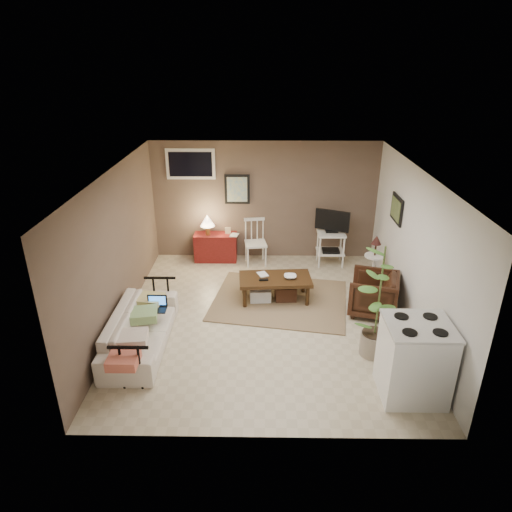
{
  "coord_description": "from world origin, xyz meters",
  "views": [
    {
      "loc": [
        -0.04,
        -6.33,
        3.94
      ],
      "look_at": [
        -0.14,
        0.35,
        0.95
      ],
      "focal_mm": 32.0,
      "sensor_mm": 36.0,
      "label": 1
    }
  ],
  "objects_px": {
    "red_console": "(215,245)",
    "potted_plant": "(379,298)",
    "tv_stand": "(331,236)",
    "side_table": "(375,254)",
    "armchair": "(373,292)",
    "coffee_table": "(274,287)",
    "spindle_chair": "(255,243)",
    "sofa": "(140,323)",
    "stove": "(414,360)"
  },
  "relations": [
    {
      "from": "coffee_table",
      "to": "spindle_chair",
      "type": "relative_size",
      "value": 1.37
    },
    {
      "from": "red_console",
      "to": "stove",
      "type": "distance_m",
      "value": 4.91
    },
    {
      "from": "spindle_chair",
      "to": "stove",
      "type": "relative_size",
      "value": 0.89
    },
    {
      "from": "spindle_chair",
      "to": "tv_stand",
      "type": "bearing_deg",
      "value": -1.28
    },
    {
      "from": "coffee_table",
      "to": "potted_plant",
      "type": "height_order",
      "value": "potted_plant"
    },
    {
      "from": "spindle_chair",
      "to": "side_table",
      "type": "distance_m",
      "value": 2.36
    },
    {
      "from": "coffee_table",
      "to": "red_console",
      "type": "relative_size",
      "value": 1.27
    },
    {
      "from": "sofa",
      "to": "red_console",
      "type": "distance_m",
      "value": 3.13
    },
    {
      "from": "red_console",
      "to": "side_table",
      "type": "relative_size",
      "value": 1.03
    },
    {
      "from": "tv_stand",
      "to": "side_table",
      "type": "xyz_separation_m",
      "value": [
        0.67,
        -0.86,
        -0.01
      ]
    },
    {
      "from": "stove",
      "to": "side_table",
      "type": "bearing_deg",
      "value": 86.69
    },
    {
      "from": "armchair",
      "to": "stove",
      "type": "height_order",
      "value": "stove"
    },
    {
      "from": "tv_stand",
      "to": "side_table",
      "type": "relative_size",
      "value": 1.19
    },
    {
      "from": "sofa",
      "to": "spindle_chair",
      "type": "height_order",
      "value": "spindle_chair"
    },
    {
      "from": "potted_plant",
      "to": "stove",
      "type": "xyz_separation_m",
      "value": [
        0.28,
        -0.82,
        -0.39
      ]
    },
    {
      "from": "coffee_table",
      "to": "stove",
      "type": "bearing_deg",
      "value": -54.82
    },
    {
      "from": "stove",
      "to": "coffee_table",
      "type": "bearing_deg",
      "value": 125.18
    },
    {
      "from": "sofa",
      "to": "stove",
      "type": "distance_m",
      "value": 3.75
    },
    {
      "from": "spindle_chair",
      "to": "stove",
      "type": "bearing_deg",
      "value": -62.62
    },
    {
      "from": "coffee_table",
      "to": "side_table",
      "type": "relative_size",
      "value": 1.3
    },
    {
      "from": "sofa",
      "to": "armchair",
      "type": "xyz_separation_m",
      "value": [
        3.57,
        0.98,
        0.0
      ]
    },
    {
      "from": "red_console",
      "to": "potted_plant",
      "type": "bearing_deg",
      "value": -51.3
    },
    {
      "from": "spindle_chair",
      "to": "potted_plant",
      "type": "distance_m",
      "value": 3.53
    },
    {
      "from": "tv_stand",
      "to": "stove",
      "type": "xyz_separation_m",
      "value": [
        0.5,
        -3.83,
        -0.1
      ]
    },
    {
      "from": "coffee_table",
      "to": "potted_plant",
      "type": "distance_m",
      "value": 2.15
    },
    {
      "from": "coffee_table",
      "to": "spindle_chair",
      "type": "bearing_deg",
      "value": 102.99
    },
    {
      "from": "red_console",
      "to": "spindle_chair",
      "type": "bearing_deg",
      "value": -9.67
    },
    {
      "from": "side_table",
      "to": "stove",
      "type": "relative_size",
      "value": 0.94
    },
    {
      "from": "side_table",
      "to": "potted_plant",
      "type": "relative_size",
      "value": 0.57
    },
    {
      "from": "tv_stand",
      "to": "armchair",
      "type": "bearing_deg",
      "value": -76.7
    },
    {
      "from": "side_table",
      "to": "armchair",
      "type": "xyz_separation_m",
      "value": [
        -0.23,
        -1.02,
        -0.22
      ]
    },
    {
      "from": "coffee_table",
      "to": "tv_stand",
      "type": "distance_m",
      "value": 1.92
    },
    {
      "from": "armchair",
      "to": "spindle_chair",
      "type": "bearing_deg",
      "value": -117.97
    },
    {
      "from": "potted_plant",
      "to": "stove",
      "type": "relative_size",
      "value": 1.65
    },
    {
      "from": "spindle_chair",
      "to": "side_table",
      "type": "xyz_separation_m",
      "value": [
        2.17,
        -0.89,
        0.17
      ]
    },
    {
      "from": "coffee_table",
      "to": "sofa",
      "type": "relative_size",
      "value": 0.65
    },
    {
      "from": "potted_plant",
      "to": "spindle_chair",
      "type": "bearing_deg",
      "value": 119.47
    },
    {
      "from": "potted_plant",
      "to": "sofa",
      "type": "bearing_deg",
      "value": 177.34
    },
    {
      "from": "red_console",
      "to": "potted_plant",
      "type": "distance_m",
      "value": 4.12
    },
    {
      "from": "tv_stand",
      "to": "armchair",
      "type": "height_order",
      "value": "tv_stand"
    },
    {
      "from": "red_console",
      "to": "coffee_table",
      "type": "bearing_deg",
      "value": -54.58
    },
    {
      "from": "tv_stand",
      "to": "coffee_table",
      "type": "bearing_deg",
      "value": -127.72
    },
    {
      "from": "spindle_chair",
      "to": "stove",
      "type": "xyz_separation_m",
      "value": [
        2.0,
        -3.87,
        0.08
      ]
    },
    {
      "from": "red_console",
      "to": "potted_plant",
      "type": "relative_size",
      "value": 0.59
    },
    {
      "from": "potted_plant",
      "to": "stove",
      "type": "distance_m",
      "value": 0.95
    },
    {
      "from": "coffee_table",
      "to": "sofa",
      "type": "height_order",
      "value": "sofa"
    },
    {
      "from": "stove",
      "to": "spindle_chair",
      "type": "bearing_deg",
      "value": 117.38
    },
    {
      "from": "tv_stand",
      "to": "potted_plant",
      "type": "bearing_deg",
      "value": -85.88
    },
    {
      "from": "side_table",
      "to": "stove",
      "type": "xyz_separation_m",
      "value": [
        -0.17,
        -2.97,
        -0.09
      ]
    },
    {
      "from": "armchair",
      "to": "stove",
      "type": "xyz_separation_m",
      "value": [
        0.05,
        -1.95,
        0.13
      ]
    }
  ]
}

